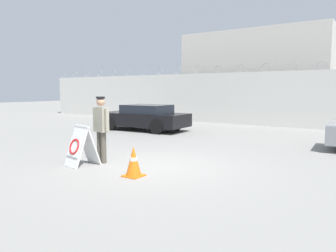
# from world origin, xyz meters

# --- Properties ---
(ground_plane) EXTENTS (90.00, 90.00, 0.00)m
(ground_plane) POSITION_xyz_m (0.00, 0.00, 0.00)
(ground_plane) COLOR gray
(perimeter_wall) EXTENTS (36.00, 0.30, 3.43)m
(perimeter_wall) POSITION_xyz_m (0.00, 11.15, 1.49)
(perimeter_wall) COLOR silver
(perimeter_wall) RESTS_ON ground_plane
(building_block) EXTENTS (9.35, 7.91, 5.73)m
(building_block) POSITION_xyz_m (-2.42, 16.75, 2.87)
(building_block) COLOR beige
(building_block) RESTS_ON ground_plane
(barricade_sign) EXTENTS (0.76, 0.87, 1.07)m
(barricade_sign) POSITION_xyz_m (-1.63, -1.03, 0.53)
(barricade_sign) COLOR white
(barricade_sign) RESTS_ON ground_plane
(security_guard) EXTENTS (0.64, 0.47, 1.80)m
(security_guard) POSITION_xyz_m (-1.44, -0.46, 1.01)
(security_guard) COLOR #514C42
(security_guard) RESTS_ON ground_plane
(traffic_cone_near) EXTENTS (0.42, 0.42, 0.70)m
(traffic_cone_near) POSITION_xyz_m (0.22, -1.08, 0.35)
(traffic_cone_near) COLOR orange
(traffic_cone_near) RESTS_ON ground_plane
(parked_car_front_coupe) EXTENTS (4.52, 2.09, 1.26)m
(parked_car_front_coupe) POSITION_xyz_m (-4.94, 5.84, 0.64)
(parked_car_front_coupe) COLOR black
(parked_car_front_coupe) RESTS_ON ground_plane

